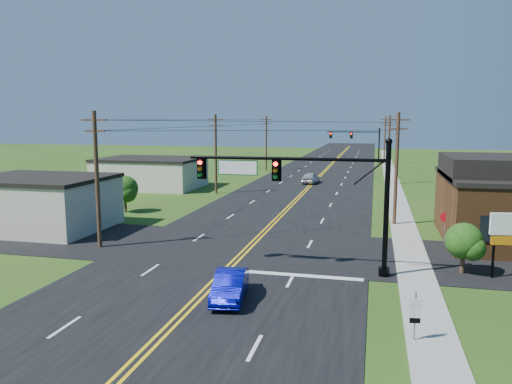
% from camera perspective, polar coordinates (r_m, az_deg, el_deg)
% --- Properties ---
extents(ground, '(260.00, 260.00, 0.00)m').
position_cam_1_polar(ground, '(22.32, -9.23, -14.04)').
color(ground, '#203F12').
rests_on(ground, ground).
extents(road_main, '(16.00, 220.00, 0.04)m').
position_cam_1_polar(road_main, '(69.99, 6.69, 1.35)').
color(road_main, black).
rests_on(road_main, ground).
extents(road_cross, '(70.00, 10.00, 0.04)m').
position_cam_1_polar(road_cross, '(33.14, -1.19, -6.42)').
color(road_cross, black).
rests_on(road_cross, ground).
extents(sidewalk, '(2.00, 160.00, 0.08)m').
position_cam_1_polar(sidewalk, '(59.65, 15.60, -0.09)').
color(sidewalk, gray).
rests_on(sidewalk, ground).
extents(signal_mast_main, '(11.30, 0.60, 7.48)m').
position_cam_1_polar(signal_mast_main, '(27.51, 5.44, 0.55)').
color(signal_mast_main, black).
rests_on(signal_mast_main, ground).
extents(signal_mast_far, '(10.98, 0.60, 7.48)m').
position_cam_1_polar(signal_mast_far, '(99.15, 11.37, 5.91)').
color(signal_mast_far, black).
rests_on(signal_mast_far, ground).
extents(cream_bldg_near, '(10.20, 8.20, 4.10)m').
position_cam_1_polar(cream_bldg_near, '(41.96, -23.53, -1.14)').
color(cream_bldg_near, beige).
rests_on(cream_bldg_near, ground).
extents(cream_bldg_far, '(12.20, 9.20, 3.70)m').
position_cam_1_polar(cream_bldg_far, '(63.46, -11.94, 2.18)').
color(cream_bldg_far, beige).
rests_on(cream_bldg_far, ground).
extents(utility_pole_left_a, '(1.80, 0.28, 9.00)m').
position_cam_1_polar(utility_pole_left_a, '(34.13, -17.72, 1.65)').
color(utility_pole_left_a, '#332617').
rests_on(utility_pole_left_a, ground).
extents(utility_pole_left_b, '(1.80, 0.28, 9.00)m').
position_cam_1_polar(utility_pole_left_b, '(56.92, -4.62, 4.54)').
color(utility_pole_left_b, '#332617').
rests_on(utility_pole_left_b, ground).
extents(utility_pole_left_c, '(1.80, 0.28, 9.00)m').
position_cam_1_polar(utility_pole_left_c, '(82.98, 1.18, 5.75)').
color(utility_pole_left_c, '#332617').
rests_on(utility_pole_left_c, ground).
extents(utility_pole_right_a, '(1.80, 0.28, 9.00)m').
position_cam_1_polar(utility_pole_right_a, '(41.20, 15.75, 2.82)').
color(utility_pole_right_a, '#332617').
rests_on(utility_pole_right_a, ground).
extents(utility_pole_right_b, '(1.80, 0.28, 9.00)m').
position_cam_1_polar(utility_pole_right_b, '(67.13, 14.92, 4.86)').
color(utility_pole_right_b, '#332617').
rests_on(utility_pole_right_b, ground).
extents(utility_pole_right_c, '(1.80, 0.28, 9.00)m').
position_cam_1_polar(utility_pole_right_c, '(97.09, 14.51, 5.86)').
color(utility_pole_right_c, '#332617').
rests_on(utility_pole_right_c, ground).
extents(tree_right_back, '(3.00, 3.00, 4.10)m').
position_cam_1_polar(tree_right_back, '(46.06, 23.19, 0.35)').
color(tree_right_back, '#332617').
rests_on(tree_right_back, ground).
extents(shrub_corner, '(2.00, 2.00, 2.86)m').
position_cam_1_polar(shrub_corner, '(29.66, 22.66, -5.20)').
color(shrub_corner, '#332617').
rests_on(shrub_corner, ground).
extents(tree_left, '(2.40, 2.40, 3.37)m').
position_cam_1_polar(tree_left, '(47.01, -14.76, 0.36)').
color(tree_left, '#332617').
rests_on(tree_left, ground).
extents(blue_car, '(1.98, 4.18, 1.32)m').
position_cam_1_polar(blue_car, '(23.91, -3.00, -10.71)').
color(blue_car, '#070999').
rests_on(blue_car, ground).
extents(distant_car, '(2.24, 4.51, 1.48)m').
position_cam_1_polar(distant_car, '(66.39, 6.28, 1.60)').
color(distant_car, silver).
rests_on(distant_car, ground).
extents(route_sign, '(0.50, 0.11, 1.99)m').
position_cam_1_polar(route_sign, '(20.41, 17.74, -13.04)').
color(route_sign, slate).
rests_on(route_sign, ground).
extents(stop_sign, '(0.75, 0.12, 2.10)m').
position_cam_1_polar(stop_sign, '(36.94, 20.82, -3.05)').
color(stop_sign, slate).
rests_on(stop_sign, ground).
extents(pylon_sign, '(1.76, 0.50, 3.59)m').
position_cam_1_polar(pylon_sign, '(29.42, 26.75, -4.02)').
color(pylon_sign, black).
rests_on(pylon_sign, ground).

